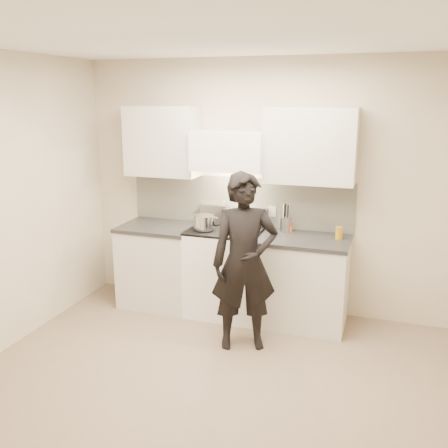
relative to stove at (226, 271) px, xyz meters
The scene contains 11 objects.
ground_plane 1.53m from the stove, 78.12° to the right, with size 4.00×4.00×0.00m, color #806C54.
room_shell 1.56m from the stove, 77.04° to the right, with size 4.04×3.54×2.70m.
stove is the anchor object (origin of this frame).
counter_right 0.83m from the stove, ahead, with size 0.92×0.67×0.92m.
counter_left 0.78m from the stove, behind, with size 0.82×0.67×0.92m.
wok 0.62m from the stove, 51.98° to the left, with size 0.39×0.48×0.32m.
stock_pot 0.60m from the stove, 149.53° to the right, with size 0.30×0.24×0.14m.
utensil_crock 0.83m from the stove, 15.81° to the left, with size 0.11×0.11×0.30m.
spice_jar 0.84m from the stove, 14.66° to the left, with size 0.04×0.04×0.10m.
oil_glass 1.27m from the stove, ahead, with size 0.07×0.07×0.13m.
person 0.86m from the stove, 59.07° to the right, with size 0.61×0.40×1.66m, color black.
Camera 1 is at (1.29, -3.40, 2.31)m, focal length 40.00 mm.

